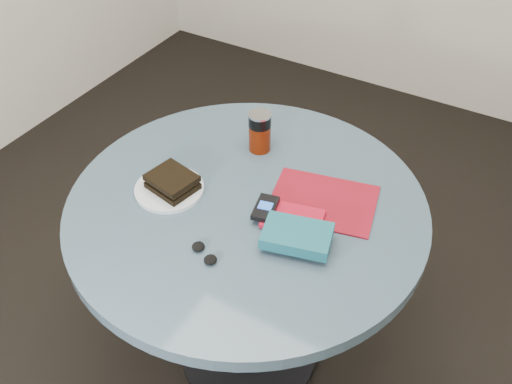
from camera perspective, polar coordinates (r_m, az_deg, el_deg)
The scene contains 11 objects.
ground at distance 2.15m, azimuth -0.72°, elevation -15.84°, with size 4.00×4.00×0.00m, color black.
table at distance 1.69m, azimuth -0.88°, elevation -5.08°, with size 1.00×1.00×0.75m.
plate at distance 1.62m, azimuth -8.66°, elevation 0.28°, with size 0.19×0.19×0.01m, color silver.
sandwich at distance 1.60m, azimuth -8.38°, elevation 1.02°, with size 0.14×0.13×0.04m.
soda_can at distance 1.72m, azimuth 0.38°, elevation 6.06°, with size 0.09×0.09×0.13m.
pepper_grinder at distance 1.74m, azimuth 0.54°, elevation 6.03°, with size 0.05×0.05×0.11m.
magazine at distance 1.58m, azimuth 6.72°, elevation -0.93°, with size 0.29×0.21×0.01m, color maroon.
red_book at distance 1.51m, azimuth 3.68°, elevation -2.69°, with size 0.16×0.10×0.01m, color #AA0D25.
novel at distance 1.44m, azimuth 4.12°, elevation -4.39°, with size 0.17×0.11×0.03m, color #134E5D.
mp3_player at distance 1.52m, azimuth 0.95°, elevation -1.61°, with size 0.07×0.10×0.02m.
headphones at distance 1.43m, azimuth -5.19°, elevation -6.10°, with size 0.09×0.06×0.02m.
Camera 1 is at (0.60, -0.99, 1.82)m, focal length 40.00 mm.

